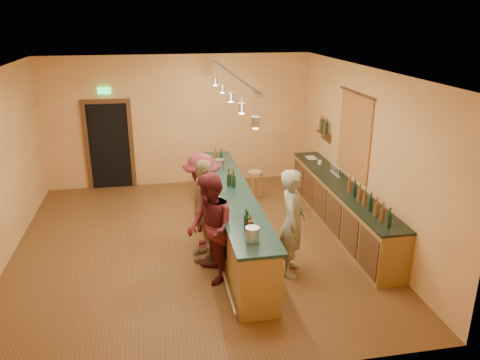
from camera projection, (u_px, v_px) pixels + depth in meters
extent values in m
plane|color=brown|center=(194.00, 244.00, 8.79)|extent=(7.00, 7.00, 0.00)
cube|color=silver|center=(187.00, 71.00, 7.72)|extent=(6.50, 7.00, 0.02)
cube|color=tan|center=(179.00, 121.00, 11.50)|extent=(6.50, 0.02, 3.20)
cube|color=tan|center=(218.00, 260.00, 5.02)|extent=(6.50, 0.02, 3.20)
cube|color=tan|center=(363.00, 154.00, 8.81)|extent=(0.02, 7.00, 3.20)
cube|color=black|center=(110.00, 146.00, 11.37)|extent=(0.95, 0.06, 2.10)
cube|color=#482D15|center=(87.00, 148.00, 11.27)|extent=(0.10, 0.08, 2.10)
cube|color=#482D15|center=(132.00, 145.00, 11.45)|extent=(0.10, 0.08, 2.10)
cube|color=#482D15|center=(105.00, 101.00, 10.99)|extent=(1.15, 0.08, 0.10)
cube|color=#19E54C|center=(104.00, 91.00, 10.89)|extent=(0.30, 0.04, 0.15)
cube|color=maroon|center=(354.00, 136.00, 9.10)|extent=(0.03, 1.40, 1.60)
cube|color=#482D15|center=(323.00, 133.00, 10.58)|extent=(0.16, 0.55, 0.03)
cube|color=#482D15|center=(326.00, 137.00, 10.62)|extent=(0.03, 0.55, 0.18)
cube|color=olive|center=(340.00, 207.00, 9.34)|extent=(0.55, 4.50, 0.90)
cube|color=black|center=(342.00, 185.00, 9.18)|extent=(0.60, 4.55, 0.04)
cylinder|color=silver|center=(320.00, 162.00, 10.36)|extent=(0.09, 0.09, 0.09)
cube|color=silver|center=(311.00, 158.00, 10.83)|extent=(0.22, 0.30, 0.01)
cube|color=olive|center=(232.00, 217.00, 8.75)|extent=(0.60, 5.00, 1.00)
cube|color=#162F28|center=(231.00, 191.00, 8.58)|extent=(0.70, 5.10, 0.05)
cylinder|color=silver|center=(213.00, 235.00, 8.81)|extent=(0.05, 5.00, 0.05)
cylinder|color=silver|center=(252.00, 235.00, 6.58)|extent=(0.20, 0.20, 0.22)
cylinder|color=silver|center=(219.00, 165.00, 9.63)|extent=(0.20, 0.20, 0.22)
cube|color=silver|center=(231.00, 74.00, 7.87)|extent=(0.06, 4.60, 0.05)
cylinder|color=silver|center=(256.00, 107.00, 6.08)|extent=(0.01, 0.01, 0.35)
cylinder|color=#A5A5AD|center=(256.00, 122.00, 6.14)|extent=(0.11, 0.11, 0.14)
cylinder|color=#FFEABF|center=(256.00, 128.00, 6.17)|extent=(0.08, 0.08, 0.02)
cylinder|color=silver|center=(242.00, 94.00, 7.00)|extent=(0.01, 0.01, 0.35)
cylinder|color=#A5A5AD|center=(242.00, 108.00, 7.07)|extent=(0.11, 0.11, 0.14)
cylinder|color=#FFEABF|center=(242.00, 113.00, 7.10)|extent=(0.08, 0.08, 0.02)
cylinder|color=silver|center=(231.00, 85.00, 7.93)|extent=(0.01, 0.01, 0.35)
cylinder|color=#A5A5AD|center=(231.00, 97.00, 8.00)|extent=(0.11, 0.11, 0.14)
cylinder|color=#FFEABF|center=(231.00, 102.00, 8.02)|extent=(0.08, 0.08, 0.02)
cylinder|color=silver|center=(222.00, 78.00, 8.86)|extent=(0.01, 0.01, 0.35)
cylinder|color=#A5A5AD|center=(222.00, 88.00, 8.92)|extent=(0.11, 0.11, 0.14)
cylinder|color=#FFEABF|center=(222.00, 92.00, 8.95)|extent=(0.08, 0.08, 0.02)
cylinder|color=silver|center=(215.00, 72.00, 9.78)|extent=(0.01, 0.01, 0.35)
cylinder|color=#A5A5AD|center=(215.00, 81.00, 9.85)|extent=(0.11, 0.11, 0.14)
cylinder|color=#FFEABF|center=(215.00, 85.00, 9.88)|extent=(0.08, 0.08, 0.02)
imported|color=gray|center=(293.00, 223.00, 7.55)|extent=(0.63, 0.77, 1.81)
imported|color=#59191E|center=(210.00, 229.00, 7.36)|extent=(0.79, 0.96, 1.80)
imported|color=#997A51|center=(205.00, 210.00, 8.01)|extent=(0.50, 1.09, 1.83)
imported|color=#59191E|center=(202.00, 202.00, 8.42)|extent=(0.82, 1.24, 1.79)
cylinder|color=#A4734A|center=(255.00, 172.00, 10.67)|extent=(0.34, 0.34, 0.04)
cylinder|color=#A4734A|center=(260.00, 186.00, 10.81)|extent=(0.04, 0.04, 0.66)
cylinder|color=#A4734A|center=(251.00, 185.00, 10.88)|extent=(0.04, 0.04, 0.66)
cylinder|color=#A4734A|center=(253.00, 188.00, 10.67)|extent=(0.04, 0.04, 0.66)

